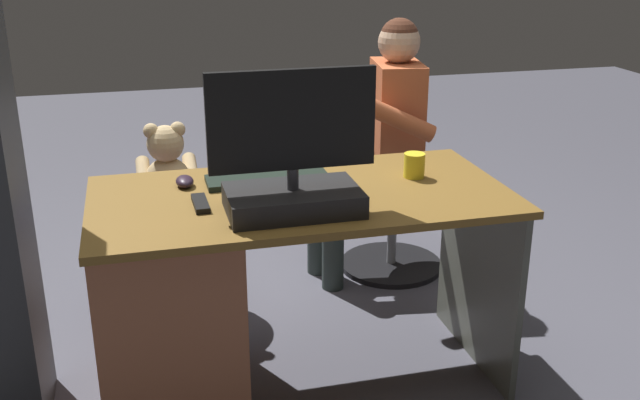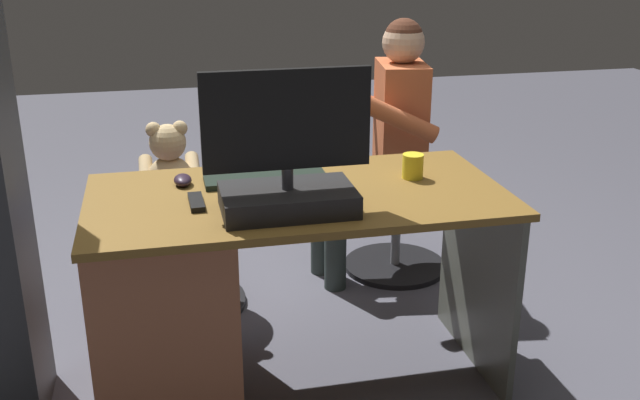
# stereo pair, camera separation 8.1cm
# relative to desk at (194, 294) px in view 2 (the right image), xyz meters

# --- Properties ---
(ground_plane) EXTENTS (10.00, 10.00, 0.00)m
(ground_plane) POSITION_rel_desk_xyz_m (-0.36, -0.31, -0.39)
(ground_plane) COLOR #4E4D59
(desk) EXTENTS (1.38, 0.70, 0.72)m
(desk) POSITION_rel_desk_xyz_m (0.00, 0.00, 0.00)
(desk) COLOR brown
(desk) RESTS_ON ground_plane
(monitor) EXTENTS (0.51, 0.25, 0.44)m
(monitor) POSITION_rel_desk_xyz_m (-0.30, 0.15, 0.46)
(monitor) COLOR black
(monitor) RESTS_ON desk
(keyboard) EXTENTS (0.42, 0.14, 0.02)m
(keyboard) POSITION_rel_desk_xyz_m (-0.27, -0.14, 0.34)
(keyboard) COLOR black
(keyboard) RESTS_ON desk
(computer_mouse) EXTENTS (0.06, 0.10, 0.04)m
(computer_mouse) POSITION_rel_desk_xyz_m (0.01, -0.16, 0.35)
(computer_mouse) COLOR #2A1C2A
(computer_mouse) RESTS_ON desk
(cup) EXTENTS (0.07, 0.07, 0.09)m
(cup) POSITION_rel_desk_xyz_m (-0.78, -0.06, 0.38)
(cup) COLOR yellow
(cup) RESTS_ON desk
(tv_remote) EXTENTS (0.05, 0.15, 0.02)m
(tv_remote) POSITION_rel_desk_xyz_m (-0.02, 0.04, 0.34)
(tv_remote) COLOR black
(tv_remote) RESTS_ON desk
(office_chair_teddy) EXTENTS (0.57, 0.57, 0.48)m
(office_chair_teddy) POSITION_rel_desk_xyz_m (0.04, -0.66, -0.13)
(office_chair_teddy) COLOR black
(office_chair_teddy) RESTS_ON ground_plane
(teddy_bear) EXTENTS (0.25, 0.25, 0.35)m
(teddy_bear) POSITION_rel_desk_xyz_m (0.04, -0.67, 0.24)
(teddy_bear) COLOR tan
(teddy_bear) RESTS_ON office_chair_teddy
(visitor_chair) EXTENTS (0.49, 0.49, 0.48)m
(visitor_chair) POSITION_rel_desk_xyz_m (-0.99, -0.81, -0.10)
(visitor_chair) COLOR black
(visitor_chair) RESTS_ON ground_plane
(person) EXTENTS (0.53, 0.53, 1.18)m
(person) POSITION_rel_desk_xyz_m (-0.91, -0.80, 0.31)
(person) COLOR #C65F36
(person) RESTS_ON ground_plane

